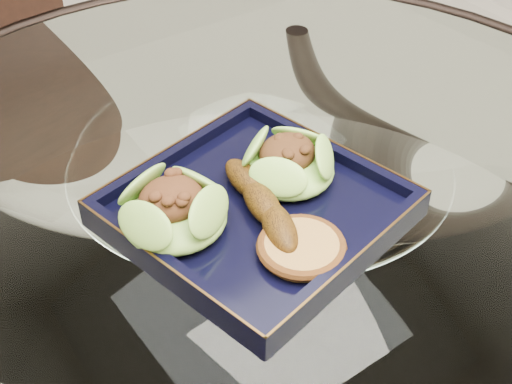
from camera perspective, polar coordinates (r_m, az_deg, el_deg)
dining_table at (r=0.94m, az=0.27°, el=-7.35°), size 1.13×1.13×0.77m
dining_chair at (r=1.30m, az=-19.30°, el=2.72°), size 0.45×0.45×0.98m
navy_plate at (r=0.78m, az=-0.00°, el=-1.67°), size 0.32×0.32×0.02m
lettuce_wrap_left at (r=0.74m, az=-6.58°, el=-1.61°), size 0.11×0.11×0.04m
lettuce_wrap_right at (r=0.80m, az=2.62°, el=2.18°), size 0.13×0.13×0.04m
roasted_plantain at (r=0.76m, az=0.51°, el=-0.89°), size 0.06×0.16×0.03m
crumb_patty at (r=0.72m, az=3.66°, el=-4.52°), size 0.08×0.08×0.01m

